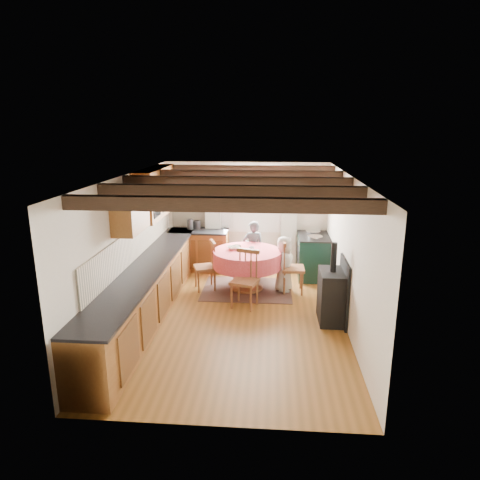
# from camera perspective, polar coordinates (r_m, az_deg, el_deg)

# --- Properties ---
(floor) EXTENTS (3.60, 5.50, 0.00)m
(floor) POSITION_cam_1_polar(r_m,az_deg,el_deg) (7.39, -0.49, -10.27)
(floor) COLOR brown
(floor) RESTS_ON ground
(ceiling) EXTENTS (3.60, 5.50, 0.00)m
(ceiling) POSITION_cam_1_polar(r_m,az_deg,el_deg) (6.72, -0.53, 8.57)
(ceiling) COLOR white
(ceiling) RESTS_ON ground
(wall_back) EXTENTS (3.60, 0.00, 2.40)m
(wall_back) POSITION_cam_1_polar(r_m,az_deg,el_deg) (9.62, 0.90, 3.28)
(wall_back) COLOR silver
(wall_back) RESTS_ON ground
(wall_front) EXTENTS (3.60, 0.00, 2.40)m
(wall_front) POSITION_cam_1_polar(r_m,az_deg,el_deg) (4.40, -3.63, -11.35)
(wall_front) COLOR silver
(wall_front) RESTS_ON ground
(wall_left) EXTENTS (0.00, 5.50, 2.40)m
(wall_left) POSITION_cam_1_polar(r_m,az_deg,el_deg) (7.33, -14.67, -0.95)
(wall_left) COLOR silver
(wall_left) RESTS_ON ground
(wall_right) EXTENTS (0.00, 5.50, 2.40)m
(wall_right) POSITION_cam_1_polar(r_m,az_deg,el_deg) (7.04, 14.25, -1.58)
(wall_right) COLOR silver
(wall_right) RESTS_ON ground
(beam_a) EXTENTS (3.60, 0.16, 0.16)m
(beam_a) POSITION_cam_1_polar(r_m,az_deg,el_deg) (4.77, -2.60, 4.81)
(beam_a) COLOR #312017
(beam_a) RESTS_ON ceiling
(beam_b) EXTENTS (3.60, 0.16, 0.16)m
(beam_b) POSITION_cam_1_polar(r_m,az_deg,el_deg) (5.75, -1.39, 6.56)
(beam_b) COLOR #312017
(beam_b) RESTS_ON ceiling
(beam_c) EXTENTS (3.60, 0.16, 0.16)m
(beam_c) POSITION_cam_1_polar(r_m,az_deg,el_deg) (6.73, -0.53, 7.81)
(beam_c) COLOR #312017
(beam_c) RESTS_ON ceiling
(beam_d) EXTENTS (3.60, 0.16, 0.16)m
(beam_d) POSITION_cam_1_polar(r_m,az_deg,el_deg) (7.72, 0.12, 8.73)
(beam_d) COLOR #312017
(beam_d) RESTS_ON ceiling
(beam_e) EXTENTS (3.60, 0.16, 0.16)m
(beam_e) POSITION_cam_1_polar(r_m,az_deg,el_deg) (8.71, 0.62, 9.44)
(beam_e) COLOR #312017
(beam_e) RESTS_ON ceiling
(splash_left) EXTENTS (0.02, 4.50, 0.55)m
(splash_left) POSITION_cam_1_polar(r_m,az_deg,el_deg) (7.60, -13.81, -0.34)
(splash_left) COLOR beige
(splash_left) RESTS_ON wall_left
(splash_back) EXTENTS (1.40, 0.02, 0.55)m
(splash_back) POSITION_cam_1_polar(r_m,az_deg,el_deg) (9.71, -5.02, 3.34)
(splash_back) COLOR beige
(splash_back) RESTS_ON wall_back
(base_cabinet_left) EXTENTS (0.60, 5.30, 0.88)m
(base_cabinet_left) POSITION_cam_1_polar(r_m,az_deg,el_deg) (7.48, -12.10, -6.62)
(base_cabinet_left) COLOR brown
(base_cabinet_left) RESTS_ON floor
(base_cabinet_back) EXTENTS (1.30, 0.60, 0.88)m
(base_cabinet_back) POSITION_cam_1_polar(r_m,az_deg,el_deg) (9.64, -5.48, -1.43)
(base_cabinet_back) COLOR brown
(base_cabinet_back) RESTS_ON floor
(worktop_left) EXTENTS (0.64, 5.30, 0.04)m
(worktop_left) POSITION_cam_1_polar(r_m,az_deg,el_deg) (7.32, -12.14, -3.28)
(worktop_left) COLOR black
(worktop_left) RESTS_ON base_cabinet_left
(worktop_back) EXTENTS (1.30, 0.64, 0.04)m
(worktop_back) POSITION_cam_1_polar(r_m,az_deg,el_deg) (9.50, -5.57, 1.20)
(worktop_back) COLOR black
(worktop_back) RESTS_ON base_cabinet_back
(wall_cabinet_glass) EXTENTS (0.34, 1.80, 0.90)m
(wall_cabinet_glass) POSITION_cam_1_polar(r_m,az_deg,el_deg) (8.25, -11.22, 6.32)
(wall_cabinet_glass) COLOR brown
(wall_cabinet_glass) RESTS_ON wall_left
(wall_cabinet_solid) EXTENTS (0.34, 0.90, 0.70)m
(wall_cabinet_solid) POSITION_cam_1_polar(r_m,az_deg,el_deg) (6.84, -14.51, 3.97)
(wall_cabinet_solid) COLOR brown
(wall_cabinet_solid) RESTS_ON wall_left
(window_frame) EXTENTS (1.34, 0.03, 1.54)m
(window_frame) POSITION_cam_1_polar(r_m,az_deg,el_deg) (9.53, 1.50, 5.61)
(window_frame) COLOR white
(window_frame) RESTS_ON wall_back
(window_pane) EXTENTS (1.20, 0.01, 1.40)m
(window_pane) POSITION_cam_1_polar(r_m,az_deg,el_deg) (9.53, 1.50, 5.61)
(window_pane) COLOR white
(window_pane) RESTS_ON wall_back
(curtain_left) EXTENTS (0.35, 0.10, 2.10)m
(curtain_left) POSITION_cam_1_polar(r_m,az_deg,el_deg) (9.62, -3.61, 2.64)
(curtain_left) COLOR silver
(curtain_left) RESTS_ON wall_back
(curtain_right) EXTENTS (0.35, 0.10, 2.10)m
(curtain_right) POSITION_cam_1_polar(r_m,az_deg,el_deg) (9.54, 6.57, 2.46)
(curtain_right) COLOR silver
(curtain_right) RESTS_ON wall_back
(curtain_rod) EXTENTS (2.00, 0.03, 0.03)m
(curtain_rod) POSITION_cam_1_polar(r_m,az_deg,el_deg) (9.37, 1.50, 9.15)
(curtain_rod) COLOR black
(curtain_rod) RESTS_ON wall_back
(wall_picture) EXTENTS (0.04, 0.50, 0.60)m
(wall_picture) POSITION_cam_1_polar(r_m,az_deg,el_deg) (9.15, 11.91, 5.54)
(wall_picture) COLOR gold
(wall_picture) RESTS_ON wall_right
(wall_plate) EXTENTS (0.30, 0.02, 0.30)m
(wall_plate) POSITION_cam_1_polar(r_m,az_deg,el_deg) (9.50, 7.27, 6.07)
(wall_plate) COLOR silver
(wall_plate) RESTS_ON wall_back
(rug) EXTENTS (1.76, 1.37, 0.01)m
(rug) POSITION_cam_1_polar(r_m,az_deg,el_deg) (8.55, 0.96, -6.61)
(rug) COLOR #52342F
(rug) RESTS_ON floor
(dining_table) EXTENTS (1.34, 1.34, 0.81)m
(dining_table) POSITION_cam_1_polar(r_m,az_deg,el_deg) (8.41, 0.97, -4.08)
(dining_table) COLOR #EC6171
(dining_table) RESTS_ON floor
(chair_near) EXTENTS (0.56, 0.58, 1.04)m
(chair_near) POSITION_cam_1_polar(r_m,az_deg,el_deg) (7.59, 0.62, -5.29)
(chair_near) COLOR brown
(chair_near) RESTS_ON floor
(chair_left) EXTENTS (0.56, 0.54, 0.98)m
(chair_left) POSITION_cam_1_polar(r_m,az_deg,el_deg) (8.44, -4.73, -3.43)
(chair_left) COLOR brown
(chair_left) RESTS_ON floor
(chair_right) EXTENTS (0.48, 0.46, 1.04)m
(chair_right) POSITION_cam_1_polar(r_m,az_deg,el_deg) (8.32, 7.13, -3.55)
(chair_right) COLOR brown
(chair_right) RESTS_ON floor
(aga_range) EXTENTS (0.65, 1.01, 0.93)m
(aga_range) POSITION_cam_1_polar(r_m,az_deg,el_deg) (9.27, 9.77, -2.09)
(aga_range) COLOR black
(aga_range) RESTS_ON floor
(cast_iron_stove) EXTENTS (0.41, 0.68, 1.35)m
(cast_iron_stove) POSITION_cam_1_polar(r_m,az_deg,el_deg) (7.15, 12.26, -5.61)
(cast_iron_stove) COLOR black
(cast_iron_stove) RESTS_ON floor
(child_far) EXTENTS (0.49, 0.36, 1.23)m
(child_far) POSITION_cam_1_polar(r_m,az_deg,el_deg) (9.09, 1.78, -1.22)
(child_far) COLOR #3F474D
(child_far) RESTS_ON floor
(child_right) EXTENTS (0.46, 0.60, 1.10)m
(child_right) POSITION_cam_1_polar(r_m,az_deg,el_deg) (8.37, 5.93, -3.19)
(child_right) COLOR beige
(child_right) RESTS_ON floor
(bowl_a) EXTENTS (0.32, 0.32, 0.06)m
(bowl_a) POSITION_cam_1_polar(r_m,az_deg,el_deg) (8.38, -0.93, -1.06)
(bowl_a) COLOR silver
(bowl_a) RESTS_ON dining_table
(bowl_b) EXTENTS (0.23, 0.23, 0.06)m
(bowl_b) POSITION_cam_1_polar(r_m,az_deg,el_deg) (8.40, -0.52, -0.98)
(bowl_b) COLOR silver
(bowl_b) RESTS_ON dining_table
(cup) EXTENTS (0.12, 0.12, 0.10)m
(cup) POSITION_cam_1_polar(r_m,az_deg,el_deg) (8.19, 1.59, -1.28)
(cup) COLOR silver
(cup) RESTS_ON dining_table
(canister_tall) EXTENTS (0.14, 0.14, 0.23)m
(canister_tall) POSITION_cam_1_polar(r_m,az_deg,el_deg) (9.57, -6.72, 2.11)
(canister_tall) COLOR #262628
(canister_tall) RESTS_ON worktop_back
(canister_wide) EXTENTS (0.16, 0.16, 0.18)m
(canister_wide) POSITION_cam_1_polar(r_m,az_deg,el_deg) (9.63, -5.80, 2.06)
(canister_wide) COLOR #262628
(canister_wide) RESTS_ON worktop_back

